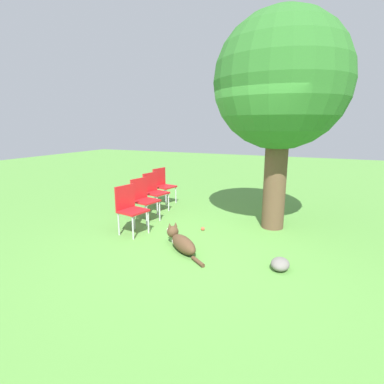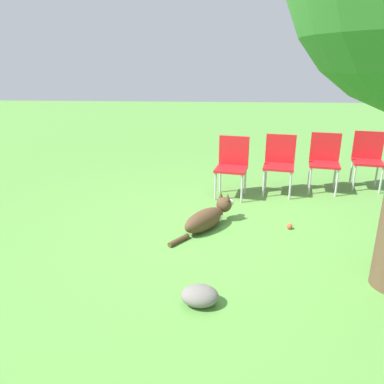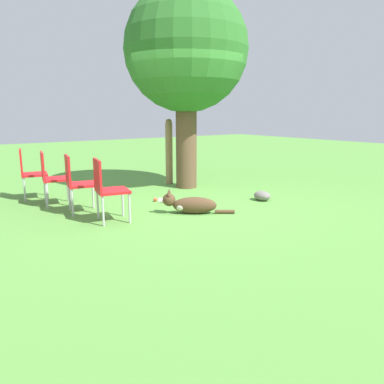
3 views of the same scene
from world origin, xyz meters
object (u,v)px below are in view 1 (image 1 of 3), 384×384
at_px(dog, 181,242).
at_px(red_chair_2, 154,189).
at_px(red_chair_0, 130,206).
at_px(red_chair_3, 163,183).
at_px(oak_tree, 281,84).
at_px(fence_post, 275,187).
at_px(red_chair_1, 143,197).
at_px(tennis_ball, 203,229).

distance_m(dog, red_chair_2, 2.34).
xyz_separation_m(red_chair_0, red_chair_3, (-0.52, 2.12, 0.00)).
xyz_separation_m(oak_tree, red_chair_3, (-2.83, 0.74, -2.12)).
relative_size(dog, fence_post, 0.70).
xyz_separation_m(red_chair_2, red_chair_3, (-0.17, 0.71, 0.00)).
xyz_separation_m(red_chair_0, red_chair_1, (-0.17, 0.71, 0.00)).
bearing_deg(red_chair_3, red_chair_2, -64.61).
bearing_deg(red_chair_3, oak_tree, -3.14).
distance_m(oak_tree, red_chair_0, 3.42).
height_order(fence_post, red_chair_0, fence_post).
xyz_separation_m(red_chair_0, red_chair_2, (-0.35, 1.41, 0.00)).
distance_m(fence_post, tennis_ball, 1.78).
distance_m(red_chair_2, red_chair_3, 0.73).
distance_m(dog, tennis_ball, 0.98).
relative_size(dog, red_chair_1, 1.08).
distance_m(oak_tree, tennis_ball, 2.93).
xyz_separation_m(red_chair_1, red_chair_2, (-0.17, 0.71, 0.00)).
relative_size(red_chair_3, tennis_ball, 12.92).
relative_size(red_chair_1, red_chair_2, 1.00).
bearing_deg(red_chair_2, red_chair_1, -64.61).
distance_m(dog, fence_post, 2.53).
bearing_deg(red_chair_1, tennis_ball, 9.53).
bearing_deg(red_chair_1, oak_tree, 26.76).
height_order(dog, red_chair_3, red_chair_3).
bearing_deg(red_chair_0, red_chair_2, 115.39).
distance_m(red_chair_1, red_chair_2, 0.73).
relative_size(oak_tree, red_chair_1, 4.38).
bearing_deg(red_chair_0, tennis_ball, 41.44).
distance_m(oak_tree, red_chair_2, 3.40).
bearing_deg(oak_tree, dog, -123.60).
xyz_separation_m(dog, red_chair_1, (-1.35, 1.02, 0.37)).
height_order(oak_tree, red_chair_2, oak_tree).
xyz_separation_m(fence_post, red_chair_0, (-2.23, -1.91, -0.18)).
bearing_deg(fence_post, red_chair_0, -139.39).
bearing_deg(red_chair_1, red_chair_3, 115.39).
distance_m(dog, red_chair_3, 2.99).
relative_size(fence_post, red_chair_1, 1.56).
xyz_separation_m(red_chair_1, tennis_ball, (1.32, -0.05, -0.47)).
bearing_deg(red_chair_1, fence_post, 38.15).
height_order(red_chair_2, tennis_ball, red_chair_2).
relative_size(red_chair_0, red_chair_2, 1.00).
bearing_deg(red_chair_3, red_chair_1, -64.61).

